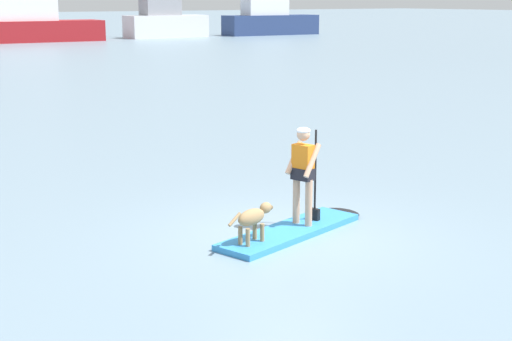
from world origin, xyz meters
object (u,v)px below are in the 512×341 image
at_px(moored_boat_outer, 32,25).
at_px(moored_boat_far_starboard, 165,21).
at_px(dog, 253,218).
at_px(paddleboard, 298,229).
at_px(person_paddler, 304,169).
at_px(moored_boat_far_port, 270,21).

xyz_separation_m(moored_boat_outer, moored_boat_far_starboard, (13.18, 0.06, 0.15)).
bearing_deg(dog, moored_boat_outer, 74.90).
bearing_deg(paddleboard, person_paddler, 15.33).
distance_m(moored_boat_outer, moored_boat_far_port, 24.97).
xyz_separation_m(paddleboard, moored_boat_far_port, (39.67, 57.33, 1.42)).
bearing_deg(moored_boat_far_starboard, moored_boat_outer, -179.73).
bearing_deg(person_paddler, moored_boat_far_port, 55.38).
height_order(moored_boat_outer, moored_boat_far_port, moored_boat_far_port).
bearing_deg(dog, paddleboard, 15.33).
bearing_deg(moored_boat_far_port, moored_boat_outer, 177.61).
bearing_deg(moored_boat_far_starboard, paddleboard, -115.53).
relative_size(dog, moored_boat_outer, 0.08).
distance_m(paddleboard, moored_boat_outer, 60.22).
xyz_separation_m(moored_boat_outer, moored_boat_far_port, (24.95, -1.04, -0.03)).
bearing_deg(moored_boat_outer, moored_boat_far_port, -2.39).
distance_m(paddleboard, moored_boat_far_port, 69.73).
relative_size(moored_boat_far_starboard, moored_boat_far_port, 1.00).
bearing_deg(person_paddler, moored_boat_outer, 75.95).
bearing_deg(moored_boat_far_port, paddleboard, -124.69).
distance_m(person_paddler, moored_boat_far_starboard, 64.67).
height_order(paddleboard, person_paddler, person_paddler).
distance_m(moored_boat_far_starboard, moored_boat_far_port, 11.82).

